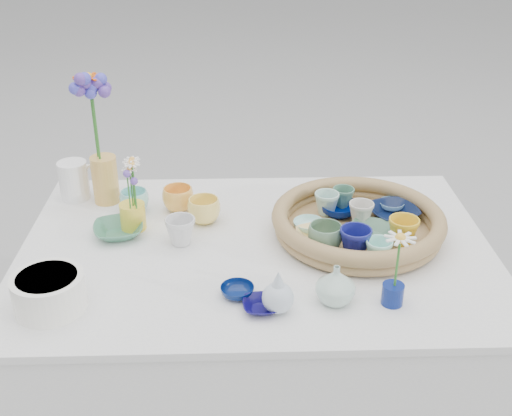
{
  "coord_description": "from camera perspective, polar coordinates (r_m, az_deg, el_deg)",
  "views": [
    {
      "loc": [
        -0.05,
        -1.47,
        1.66
      ],
      "look_at": [
        0.0,
        0.02,
        0.87
      ],
      "focal_mm": 45.0,
      "sensor_mm": 36.0,
      "label": 1
    }
  ],
  "objects": [
    {
      "name": "wicker_tray",
      "position": [
        1.78,
        9.04,
        -1.32
      ],
      "size": [
        0.47,
        0.47,
        0.08
      ],
      "primitive_type": null,
      "color": "brown",
      "rests_on": "display_table"
    },
    {
      "name": "tray_ceramic_0",
      "position": [
        1.85,
        7.4,
        -0.08
      ],
      "size": [
        0.13,
        0.13,
        0.03
      ],
      "primitive_type": "imported",
      "rotation": [
        0.0,
        0.0,
        0.21
      ],
      "color": "#00135E",
      "rests_on": "wicker_tray"
    },
    {
      "name": "tray_ceramic_1",
      "position": [
        1.85,
        12.08,
        -0.43
      ],
      "size": [
        0.17,
        0.17,
        0.03
      ],
      "primitive_type": "imported",
      "rotation": [
        0.0,
        0.0,
        0.34
      ],
      "color": "black",
      "rests_on": "wicker_tray"
    },
    {
      "name": "tray_ceramic_2",
      "position": [
        1.72,
        12.94,
        -2.06
      ],
      "size": [
        0.08,
        0.08,
        0.08
      ],
      "primitive_type": "imported",
      "rotation": [
        0.0,
        0.0,
        -0.04
      ],
      "color": "gold",
      "rests_on": "wicker_tray"
    },
    {
      "name": "tray_ceramic_3",
      "position": [
        1.74,
        10.28,
        -2.21
      ],
      "size": [
        0.16,
        0.16,
        0.03
      ],
      "primitive_type": "imported",
      "rotation": [
        0.0,
        0.0,
        -0.39
      ],
      "color": "#47725A",
      "rests_on": "wicker_tray"
    },
    {
      "name": "tray_ceramic_4",
      "position": [
        1.67,
        6.17,
        -2.62
      ],
      "size": [
        0.1,
        0.1,
        0.07
      ],
      "primitive_type": "imported",
      "rotation": [
        0.0,
        0.0,
        0.09
      ],
      "color": "slate",
      "rests_on": "wicker_tray"
    },
    {
      "name": "tray_ceramic_5",
      "position": [
        1.76,
        4.71,
        -1.57
      ],
      "size": [
        0.11,
        0.11,
        0.03
      ],
      "primitive_type": "imported",
      "rotation": [
        0.0,
        0.0,
        0.43
      ],
      "color": "#B2EEEA",
      "rests_on": "wicker_tray"
    },
    {
      "name": "tray_ceramic_6",
      "position": [
        1.84,
        6.29,
        0.4
      ],
      "size": [
        0.08,
        0.08,
        0.07
      ],
      "primitive_type": "imported",
      "rotation": [
        0.0,
        0.0,
        -0.2
      ],
      "color": "silver",
      "rests_on": "wicker_tray"
    },
    {
      "name": "tray_ceramic_7",
      "position": [
        1.8,
        9.31,
        -0.48
      ],
      "size": [
        0.08,
        0.08,
        0.07
      ],
      "primitive_type": "imported",
      "rotation": [
        0.0,
        0.0,
        0.12
      ],
      "color": "beige",
      "rests_on": "wicker_tray"
    },
    {
      "name": "tray_ceramic_8",
      "position": [
        1.91,
        11.96,
        0.25
      ],
      "size": [
        0.08,
        0.08,
        0.02
      ],
      "primitive_type": "imported",
      "rotation": [
        0.0,
        0.0,
        0.08
      ],
      "color": "#7BB9E3",
      "rests_on": "wicker_tray"
    },
    {
      "name": "tray_ceramic_9",
      "position": [
        1.65,
        8.81,
        -3.03
      ],
      "size": [
        0.09,
        0.09,
        0.08
      ],
      "primitive_type": "imported",
      "rotation": [
        0.0,
        0.0,
        0.13
      ],
      "color": "navy",
      "rests_on": "wicker_tray"
    },
    {
      "name": "tray_ceramic_10",
      "position": [
        1.71,
        5.51,
        -2.51
      ],
      "size": [
        0.14,
        0.14,
        0.03
      ],
      "primitive_type": "imported",
      "rotation": [
        0.0,
        0.0,
        0.24
      ],
      "color": "#F7CC79",
      "rests_on": "wicker_tray"
    },
    {
      "name": "tray_ceramic_11",
      "position": [
        1.63,
        10.83,
        -3.83
      ],
      "size": [
        0.08,
        0.08,
        0.06
      ],
      "primitive_type": "imported",
      "rotation": [
        0.0,
        0.0,
        0.16
      ],
      "color": "#9AE9D7",
      "rests_on": "wicker_tray"
    },
    {
      "name": "tray_ceramic_12",
      "position": [
        1.89,
        7.75,
        0.92
      ],
      "size": [
        0.08,
        0.08,
        0.06
      ],
      "primitive_type": "imported",
      "rotation": [
        0.0,
        0.0,
        0.28
      ],
      "color": "#4B7E64",
      "rests_on": "wicker_tray"
    },
    {
      "name": "loose_ceramic_0",
      "position": [
        1.9,
        -6.94,
        0.81
      ],
      "size": [
        0.1,
        0.1,
        0.07
      ],
      "primitive_type": "imported",
      "rotation": [
        0.0,
        0.0,
        -0.16
      ],
      "color": "#FDB44B",
      "rests_on": "display_table"
    },
    {
      "name": "loose_ceramic_1",
      "position": [
        1.83,
        -4.65,
        -0.22
      ],
      "size": [
        0.12,
        0.12,
        0.07
      ],
      "primitive_type": "imported",
      "rotation": [
        0.0,
        0.0,
        0.35
      ],
      "color": "#FFDC67",
      "rests_on": "display_table"
    },
    {
      "name": "loose_ceramic_2",
      "position": [
        1.8,
        -12.12,
        -1.93
      ],
      "size": [
        0.16,
        0.16,
        0.03
      ],
      "primitive_type": "imported",
      "rotation": [
        0.0,
        0.0,
        0.2
      ],
      "color": "#3E7A5C",
      "rests_on": "display_table"
    },
    {
      "name": "loose_ceramic_3",
      "position": [
        1.73,
        -6.72,
        -2.05
      ],
      "size": [
        0.11,
        0.11,
        0.08
      ],
      "primitive_type": "imported",
      "rotation": [
        0.0,
        0.0,
        0.37
      ],
      "color": "silver",
      "rests_on": "display_table"
    },
    {
      "name": "loose_ceramic_4",
      "position": [
        1.53,
        -1.67,
        -7.4
      ],
      "size": [
        0.09,
        0.09,
        0.03
      ],
      "primitive_type": "imported",
      "rotation": [
        0.0,
        0.0,
        -0.18
      ],
      "color": "#061953",
      "rests_on": "display_table"
    },
    {
      "name": "loose_ceramic_5",
      "position": [
        1.92,
        -10.76,
        0.6
      ],
      "size": [
        0.1,
        0.1,
        0.07
      ],
      "primitive_type": "imported",
      "rotation": [
        0.0,
        0.0,
        -0.19
      ],
      "color": "#8CDBD6",
      "rests_on": "display_table"
    },
    {
      "name": "loose_ceramic_6",
      "position": [
        1.48,
        0.53,
        -8.69
      ],
      "size": [
        0.09,
        0.09,
        0.02
      ],
      "primitive_type": "imported",
      "rotation": [
        0.0,
        0.0,
        0.04
      ],
      "color": "#0B0749",
      "rests_on": "display_table"
    },
    {
      "name": "fluted_bowl",
      "position": [
        1.54,
        -17.92,
        -7.13
      ],
      "size": [
        0.17,
        0.17,
        0.09
      ],
      "primitive_type": null,
      "rotation": [
        0.0,
        0.0,
        0.06
      ],
      "color": "white",
      "rests_on": "display_table"
    },
    {
      "name": "bud_vase_paleblue",
      "position": [
        1.45,
        1.98,
        -7.35
      ],
      "size": [
        0.09,
        0.09,
        0.11
      ],
      "primitive_type": null,
      "rotation": [
        0.0,
        0.0,
        0.28
      ],
      "color": "silver",
      "rests_on": "display_table"
    },
    {
      "name": "bud_vase_seafoam",
      "position": [
        1.5,
        7.1,
        -6.77
      ],
      "size": [
        0.12,
        0.12,
        0.1
      ],
      "primitive_type": "imported",
      "rotation": [
        0.0,
        0.0,
        -0.36
      ],
      "color": "#AECCBD",
      "rests_on": "display_table"
    },
    {
      "name": "bud_vase_cobalt",
      "position": [
        1.53,
        12.04,
        -7.5
      ],
      "size": [
        0.06,
        0.06,
        0.05
      ],
      "primitive_type": "cylinder",
      "rotation": [
        0.0,
        0.0,
        0.17
      ],
      "color": "navy",
      "rests_on": "display_table"
    },
    {
      "name": "single_daisy",
      "position": [
        1.48,
        12.46,
        -4.73
      ],
      "size": [
        0.09,
        0.09,
        0.15
      ],
      "primitive_type": null,
      "rotation": [
        0.0,
        0.0,
        -0.08
      ],
      "color": "white",
      "rests_on": "bud_vase_cobalt"
    },
    {
      "name": "tall_vase_yellow",
      "position": [
        1.98,
        -13.26,
        2.48
      ],
      "size": [
        0.09,
        0.09,
        0.15
      ],
      "primitive_type": "cylinder",
      "rotation": [
        0.0,
        0.0,
        -0.24
      ],
      "color": "#E2AD51",
      "rests_on": "display_table"
    },
    {
      "name": "gerbera",
      "position": [
        1.91,
        -14.27,
        7.77
      ],
      "size": [
        0.12,
        0.12,
        0.26
      ],
      "primitive_type": null,
      "rotation": [
        0.0,
        0.0,
        -0.25
      ],
      "color": "#E94C03",
      "rests_on": "tall_vase_yellow"
    },
    {
      "name": "hydrangea",
      "position": [
        1.9,
        -14.08,
        7.33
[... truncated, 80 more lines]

